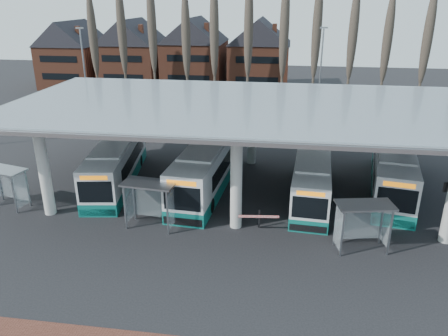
# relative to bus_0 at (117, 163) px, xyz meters

# --- Properties ---
(ground) EXTENTS (140.00, 140.00, 0.00)m
(ground) POSITION_rel_bus_0_xyz_m (9.60, -8.09, -1.49)
(ground) COLOR black
(ground) RESTS_ON ground
(station_canopy) EXTENTS (32.00, 16.00, 6.34)m
(station_canopy) POSITION_rel_bus_0_xyz_m (9.60, -0.09, 4.19)
(station_canopy) COLOR #BABAB5
(station_canopy) RESTS_ON ground
(poplar_row) EXTENTS (45.10, 1.10, 14.50)m
(poplar_row) POSITION_rel_bus_0_xyz_m (9.60, 24.91, 7.28)
(poplar_row) COLOR #473D33
(poplar_row) RESTS_ON ground
(townhouse_row) EXTENTS (36.80, 10.30, 12.25)m
(townhouse_row) POSITION_rel_bus_0_xyz_m (-6.15, 35.91, 4.44)
(townhouse_row) COLOR brown
(townhouse_row) RESTS_ON ground
(lamp_post_a) EXTENTS (0.80, 0.16, 10.17)m
(lamp_post_a) POSITION_rel_bus_0_xyz_m (-8.40, 13.91, 3.84)
(lamp_post_a) COLOR slate
(lamp_post_a) RESTS_ON ground
(lamp_post_b) EXTENTS (0.80, 0.16, 10.17)m
(lamp_post_b) POSITION_rel_bus_0_xyz_m (15.60, 17.91, 3.84)
(lamp_post_b) COLOR slate
(lamp_post_b) RESTS_ON ground
(bus_0) EXTENTS (4.10, 11.64, 3.17)m
(bus_0) POSITION_rel_bus_0_xyz_m (0.00, 0.00, 0.00)
(bus_0) COLOR silver
(bus_0) RESTS_ON ground
(bus_1) EXTENTS (3.49, 12.36, 3.39)m
(bus_1) POSITION_rel_bus_0_xyz_m (6.90, 0.01, 0.11)
(bus_1) COLOR silver
(bus_1) RESTS_ON ground
(bus_2) EXTENTS (3.06, 10.97, 3.01)m
(bus_2) POSITION_rel_bus_0_xyz_m (14.28, -0.38, -0.07)
(bus_2) COLOR silver
(bus_2) RESTS_ON ground
(bus_3) EXTENTS (4.54, 12.21, 3.32)m
(bus_3) POSITION_rel_bus_0_xyz_m (20.01, 1.50, 0.07)
(bus_3) COLOR silver
(bus_3) RESTS_ON ground
(shelter_0) EXTENTS (3.13, 2.08, 2.66)m
(shelter_0) POSITION_rel_bus_0_xyz_m (-5.56, -4.90, 0.44)
(shelter_0) COLOR gray
(shelter_0) RESTS_ON ground
(shelter_1) EXTENTS (3.26, 1.88, 2.89)m
(shelter_1) POSITION_rel_bus_0_xyz_m (4.56, -6.18, 0.61)
(shelter_1) COLOR gray
(shelter_1) RESTS_ON ground
(shelter_2) EXTENTS (3.23, 2.05, 2.79)m
(shelter_2) POSITION_rel_bus_0_xyz_m (16.65, -7.07, 0.53)
(shelter_2) COLOR gray
(shelter_2) RESTS_ON ground
(barrier) EXTENTS (2.38, 0.77, 1.19)m
(barrier) POSITION_rel_bus_0_xyz_m (11.01, -5.96, -0.57)
(barrier) COLOR black
(barrier) RESTS_ON ground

